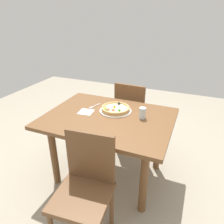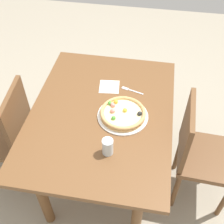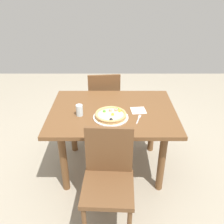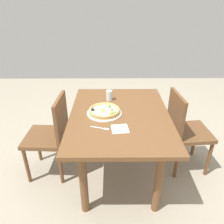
{
  "view_description": "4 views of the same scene",
  "coord_description": "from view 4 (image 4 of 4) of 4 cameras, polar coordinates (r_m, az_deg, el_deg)",
  "views": [
    {
      "loc": [
        -0.74,
        1.67,
        1.65
      ],
      "look_at": [
        -0.01,
        -0.07,
        0.75
      ],
      "focal_mm": 33.68,
      "sensor_mm": 36.0,
      "label": 1
    },
    {
      "loc": [
        -1.25,
        -0.29,
        2.07
      ],
      "look_at": [
        -0.01,
        -0.07,
        0.75
      ],
      "focal_mm": 45.3,
      "sensor_mm": 36.0,
      "label": 2
    },
    {
      "loc": [
        -0.01,
        -2.12,
        1.89
      ],
      "look_at": [
        -0.01,
        -0.07,
        0.75
      ],
      "focal_mm": 39.5,
      "sensor_mm": 36.0,
      "label": 3
    },
    {
      "loc": [
        1.8,
        -0.08,
        1.73
      ],
      "look_at": [
        -0.01,
        -0.07,
        0.75
      ],
      "focal_mm": 35.24,
      "sensor_mm": 36.0,
      "label": 4
    }
  ],
  "objects": [
    {
      "name": "pizza",
      "position": [
        2.06,
        -1.96,
        0.36
      ],
      "size": [
        0.29,
        0.29,
        0.05
      ],
      "color": "tan",
      "rests_on": "plate"
    },
    {
      "name": "chair_near",
      "position": [
        2.29,
        -15.44,
        -5.43
      ],
      "size": [
        0.42,
        0.42,
        0.88
      ],
      "rotation": [
        0.0,
        0.0,
        3.09
      ],
      "color": "brown",
      "rests_on": "ground"
    },
    {
      "name": "fork",
      "position": [
        1.85,
        -2.78,
        -4.21
      ],
      "size": [
        0.06,
        0.16,
        0.0
      ],
      "rotation": [
        0.0,
        0.0,
        1.27
      ],
      "color": "silver",
      "rests_on": "dining_table"
    },
    {
      "name": "ground_plane",
      "position": [
        2.49,
        1.72,
        -15.32
      ],
      "size": [
        6.0,
        6.0,
        0.0
      ],
      "primitive_type": "plane",
      "color": "#9E937F"
    },
    {
      "name": "chair_far",
      "position": [
        2.4,
        18.29,
        -4.23
      ],
      "size": [
        0.44,
        0.44,
        0.88
      ],
      "rotation": [
        0.0,
        0.0,
        0.09
      ],
      "color": "brown",
      "rests_on": "ground"
    },
    {
      "name": "plate",
      "position": [
        2.07,
        -2.0,
        -0.25
      ],
      "size": [
        0.33,
        0.33,
        0.01
      ],
      "primitive_type": "cylinder",
      "color": "white",
      "rests_on": "dining_table"
    },
    {
      "name": "napkin",
      "position": [
        1.84,
        2.07,
        -4.38
      ],
      "size": [
        0.15,
        0.15,
        0.0
      ],
      "primitive_type": "cube",
      "rotation": [
        0.0,
        0.0,
        0.11
      ],
      "color": "white",
      "rests_on": "dining_table"
    },
    {
      "name": "dining_table",
      "position": [
        2.11,
        1.96,
        -3.13
      ],
      "size": [
        1.23,
        0.93,
        0.73
      ],
      "color": "brown",
      "rests_on": "ground"
    },
    {
      "name": "drinking_glass",
      "position": [
        2.31,
        -0.73,
        4.32
      ],
      "size": [
        0.06,
        0.06,
        0.11
      ],
      "primitive_type": "cylinder",
      "color": "silver",
      "rests_on": "dining_table"
    }
  ]
}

